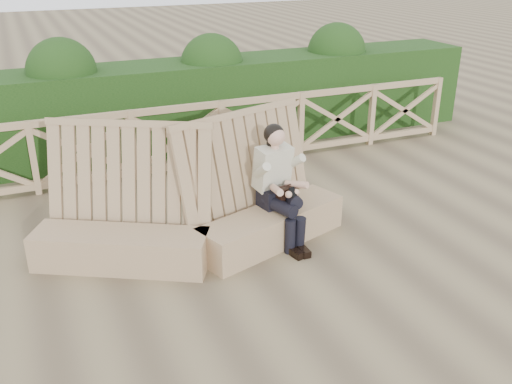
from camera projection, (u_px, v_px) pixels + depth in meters
name	position (u px, v px, depth m)	size (l,w,h in m)	color
ground	(271.00, 281.00, 6.17)	(60.00, 60.00, 0.00)	brown
bench	(197.00, 221.00, 6.65)	(3.77, 1.61, 1.55)	#9C8159
woman	(278.00, 182.00, 6.79)	(0.49, 0.94, 1.44)	black
guardrail	(178.00, 140.00, 8.90)	(10.10, 0.09, 1.10)	#9C815A
hedge	(158.00, 109.00, 9.83)	(12.00, 1.20, 1.50)	black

